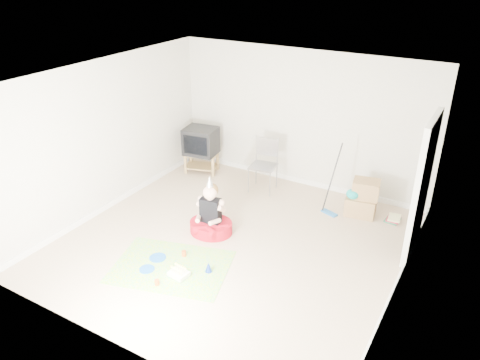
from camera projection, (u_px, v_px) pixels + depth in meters
The scene contains 16 objects.
ground at pixel (233, 242), 7.36m from camera, with size 5.00×5.00×0.00m, color beige.
doorway_recess at pixel (423, 191), 6.73m from camera, with size 0.02×0.90×2.05m, color black.
tv_stand at pixel (202, 161), 9.63m from camera, with size 0.74×0.57×0.40m.
crt_tv at pixel (201, 141), 9.44m from camera, with size 0.63×0.52×0.54m, color black.
folding_chair at pixel (263, 166), 8.77m from camera, with size 0.52×0.50×1.03m.
cardboard_boxes at pixel (362, 199), 8.02m from camera, with size 0.57×0.47×0.64m.
floor_mop at pixel (330, 201), 8.05m from camera, with size 0.32×0.39×1.21m.
book_pile at pixel (394, 219), 7.93m from camera, with size 0.24×0.30×0.09m.
seated_woman at pixel (211, 221), 7.53m from camera, with size 0.80×0.80×1.01m.
party_mat at pixel (171, 267), 6.79m from camera, with size 1.65×1.20×0.01m, color #FC35A0.
birthday_cake at pixel (179, 274), 6.57m from camera, with size 0.29×0.24×0.13m.
blue_plate_near at pixel (158, 258), 6.97m from camera, with size 0.25×0.25×0.01m, color blue.
blue_plate_far at pixel (147, 269), 6.72m from camera, with size 0.22×0.22×0.01m, color blue.
orange_cup_near at pixel (184, 253), 7.01m from camera, with size 0.07×0.07×0.08m, color #D05017.
orange_cup_far at pixel (157, 282), 6.40m from camera, with size 0.07×0.07×0.08m, color #D05017.
blue_party_hat at pixel (208, 267), 6.65m from camera, with size 0.11×0.11×0.15m, color #1A3CBB.
Camera 1 is at (3.20, -5.29, 4.12)m, focal length 35.00 mm.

